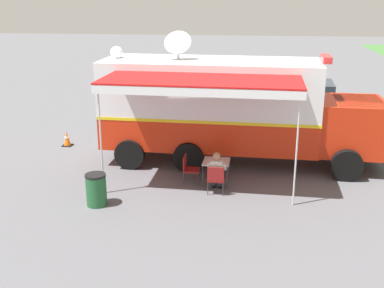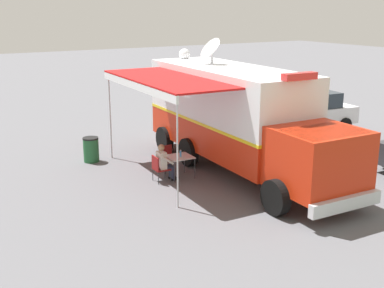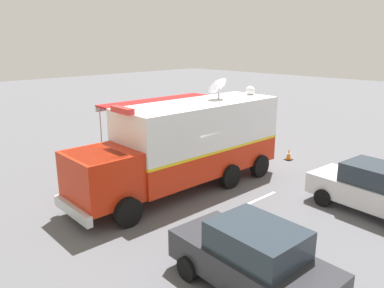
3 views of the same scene
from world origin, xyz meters
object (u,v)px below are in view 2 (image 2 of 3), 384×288
folding_table (180,158)px  folding_chair_at_table (159,167)px  trash_bin (91,150)px  car_behind_truck (311,111)px  folding_chair_beside_table (167,156)px  command_truck (238,116)px  water_bottle (181,153)px  seated_responder (164,162)px  traffic_cone (175,124)px

folding_table → folding_chair_at_table: 0.82m
trash_bin → car_behind_truck: bearing=177.0°
folding_table → folding_chair_beside_table: folding_chair_beside_table is taller
command_truck → folding_table: 2.46m
water_bottle → seated_responder: size_ratio=0.18×
traffic_cone → water_bottle: bearing=62.4°
folding_chair_at_table → traffic_cone: size_ratio=1.50×
folding_chair_at_table → seated_responder: seated_responder is taller
folding_chair_at_table → trash_bin: size_ratio=0.96×
trash_bin → folding_chair_beside_table: bearing=129.0°
traffic_cone → car_behind_truck: 6.24m
folding_chair_at_table → seated_responder: bearing=177.7°
traffic_cone → seated_responder: bearing=57.9°
command_truck → trash_bin: command_truck is taller
folding_chair_beside_table → car_behind_truck: car_behind_truck is taller
folding_table → folding_chair_beside_table: bearing=-88.8°
water_bottle → folding_chair_at_table: water_bottle is taller
command_truck → folding_chair_beside_table: size_ratio=11.01×
seated_responder → trash_bin: seated_responder is taller
seated_responder → command_truck: bearing=173.1°
folding_chair_beside_table → seated_responder: seated_responder is taller
seated_responder → folding_chair_beside_table: bearing=-123.4°
command_truck → seated_responder: command_truck is taller
seated_responder → trash_bin: 3.50m
command_truck → water_bottle: bearing=-9.3°
folding_chair_beside_table → seated_responder: 1.09m
folding_table → trash_bin: bearing=-59.0°
car_behind_truck → folding_chair_beside_table: bearing=12.1°
folding_chair_at_table → folding_chair_beside_table: same height
folding_table → water_bottle: size_ratio=3.71×
folding_table → seated_responder: seated_responder is taller
folding_chair_at_table → trash_bin: trash_bin is taller
folding_table → folding_chair_at_table: size_ratio=0.96×
folding_chair_at_table → command_truck: bearing=173.4°
folding_chair_at_table → trash_bin: 3.42m
folding_table → folding_chair_beside_table: size_ratio=0.96×
car_behind_truck → water_bottle: bearing=17.7°
seated_responder → car_behind_truck: size_ratio=0.29×
water_bottle → traffic_cone: 6.74m
folding_chair_at_table → traffic_cone: folding_chair_at_table is taller
water_bottle → traffic_cone: (-3.11, -5.96, -0.55)m
folding_chair_beside_table → seated_responder: size_ratio=0.70×
water_bottle → car_behind_truck: size_ratio=0.05×
command_truck → trash_bin: size_ratio=10.53×
folding_chair_beside_table → car_behind_truck: bearing=-167.9°
folding_table → traffic_cone: folding_table is taller
seated_responder → trash_bin: bearing=-68.1°
trash_bin → traffic_cone: trash_bin is taller
folding_chair_at_table → seated_responder: size_ratio=0.70×
command_truck → car_behind_truck: command_truck is taller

